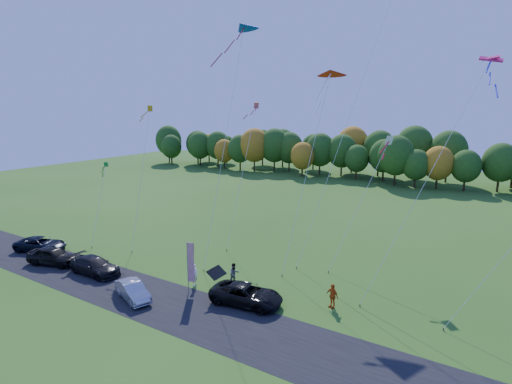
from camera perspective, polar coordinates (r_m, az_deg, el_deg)
The scene contains 21 objects.
ground at distance 33.61m, azimuth -5.52°, elevation -13.61°, with size 160.00×160.00×0.00m, color #275817.
asphalt_strip at distance 30.87m, azimuth -10.18°, elevation -16.20°, with size 90.00×6.00×0.01m, color black.
tree_line at distance 82.46m, azimuth 18.14°, elevation 1.27°, with size 116.00×12.00×10.00m, color #1E4711, non-canonical shape.
black_suv at distance 30.85m, azimuth -1.39°, elevation -14.43°, with size 2.54×5.52×1.53m, color black.
silver_sedan at distance 33.00m, azimuth -17.19°, elevation -13.32°, with size 1.43×4.11×1.35m, color #A6A6AA.
dark_truck_a at distance 38.66m, azimuth -22.05°, elevation -9.74°, with size 2.11×5.20×1.51m, color black.
dark_truck_b at distance 42.48m, azimuth -27.02°, elevation -8.13°, with size 1.96×4.88×1.66m, color black.
dark_suv_west at distance 46.95m, azimuth -28.42°, elevation -6.57°, with size 2.37×5.14×1.43m, color black.
person_tailgate_a at distance 34.05m, azimuth -8.74°, elevation -11.60°, with size 0.69×0.45×1.89m, color white.
person_tailgate_b at distance 34.04m, azimuth -3.13°, elevation -11.57°, with size 0.87×0.68×1.80m, color gray.
person_east at distance 30.83m, azimuth 10.84°, elevation -14.35°, with size 1.08×0.45×1.85m, color #CC5513.
feather_flag at distance 32.16m, azimuth -9.40°, elevation -9.80°, with size 0.54×0.27×4.31m.
kite_delta_blue at distance 38.41m, azimuth -4.31°, elevation 8.45°, with size 2.97×10.12×23.97m.
kite_parafoil_orange at distance 39.24m, azimuth 14.31°, elevation 13.38°, with size 7.87×12.90×31.83m.
kite_delta_red at distance 37.75m, azimuth 8.25°, elevation 7.25°, with size 2.92×10.12×19.38m.
kite_parafoil_rainbow at distance 31.93m, azimuth 23.06°, elevation 1.32°, with size 7.99×8.42×18.56m.
kite_diamond_yellow at distance 44.57m, azimuth -16.05°, elevation 2.24°, with size 3.92×7.32×15.06m.
kite_diamond_green at distance 47.45m, azimuth -21.49°, elevation -1.50°, with size 4.02×5.81×8.58m.
kite_diamond_white at distance 37.78m, azimuth 14.62°, elevation -1.61°, with size 3.67×7.59×12.33m.
kite_diamond_pink at distance 42.50m, azimuth -1.94°, elevation 2.83°, with size 1.15×7.09×15.39m.
kite_diamond_blue_low at distance 30.28m, azimuth 31.58°, elevation -8.34°, with size 5.97×4.12×10.22m.
Camera 1 is at (18.47, -24.04, 14.49)m, focal length 28.00 mm.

